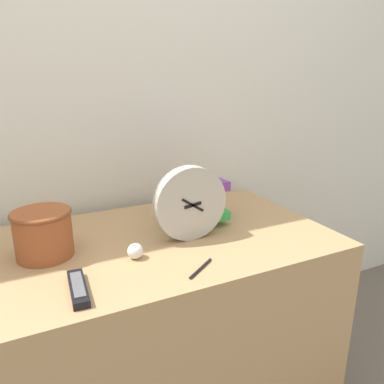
{
  "coord_description": "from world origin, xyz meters",
  "views": [
    {
      "loc": [
        -0.32,
        -0.74,
        1.22
      ],
      "look_at": [
        0.22,
        0.36,
        0.84
      ],
      "focal_mm": 35.0,
      "sensor_mm": 36.0,
      "label": 1
    }
  ],
  "objects_px": {
    "basket": "(43,232)",
    "tv_remote": "(78,288)",
    "desk_clock": "(190,203)",
    "book_stack": "(195,201)",
    "crumpled_paper_ball": "(135,251)",
    "pen": "(201,268)"
  },
  "relations": [
    {
      "from": "tv_remote",
      "to": "crumpled_paper_ball",
      "type": "distance_m",
      "value": 0.22
    },
    {
      "from": "basket",
      "to": "crumpled_paper_ball",
      "type": "distance_m",
      "value": 0.28
    },
    {
      "from": "book_stack",
      "to": "basket",
      "type": "relative_size",
      "value": 1.35
    },
    {
      "from": "desk_clock",
      "to": "tv_remote",
      "type": "xyz_separation_m",
      "value": [
        -0.39,
        -0.17,
        -0.11
      ]
    },
    {
      "from": "book_stack",
      "to": "pen",
      "type": "xyz_separation_m",
      "value": [
        -0.15,
        -0.34,
        -0.07
      ]
    },
    {
      "from": "desk_clock",
      "to": "basket",
      "type": "xyz_separation_m",
      "value": [
        -0.44,
        0.08,
        -0.05
      ]
    },
    {
      "from": "desk_clock",
      "to": "basket",
      "type": "bearing_deg",
      "value": 170.22
    },
    {
      "from": "desk_clock",
      "to": "tv_remote",
      "type": "bearing_deg",
      "value": -156.92
    },
    {
      "from": "crumpled_paper_ball",
      "to": "book_stack",
      "type": "bearing_deg",
      "value": 33.93
    },
    {
      "from": "desk_clock",
      "to": "book_stack",
      "type": "distance_m",
      "value": 0.17
    },
    {
      "from": "basket",
      "to": "book_stack",
      "type": "bearing_deg",
      "value": 6.98
    },
    {
      "from": "desk_clock",
      "to": "pen",
      "type": "xyz_separation_m",
      "value": [
        -0.07,
        -0.2,
        -0.12
      ]
    },
    {
      "from": "basket",
      "to": "tv_remote",
      "type": "relative_size",
      "value": 1.03
    },
    {
      "from": "pen",
      "to": "crumpled_paper_ball",
      "type": "bearing_deg",
      "value": 134.34
    },
    {
      "from": "desk_clock",
      "to": "crumpled_paper_ball",
      "type": "relative_size",
      "value": 5.25
    },
    {
      "from": "desk_clock",
      "to": "pen",
      "type": "height_order",
      "value": "desk_clock"
    },
    {
      "from": "basket",
      "to": "pen",
      "type": "xyz_separation_m",
      "value": [
        0.38,
        -0.28,
        -0.07
      ]
    },
    {
      "from": "crumpled_paper_ball",
      "to": "tv_remote",
      "type": "bearing_deg",
      "value": -149.21
    },
    {
      "from": "desk_clock",
      "to": "crumpled_paper_ball",
      "type": "xyz_separation_m",
      "value": [
        -0.21,
        -0.06,
        -0.1
      ]
    },
    {
      "from": "basket",
      "to": "tv_remote",
      "type": "bearing_deg",
      "value": -77.97
    },
    {
      "from": "tv_remote",
      "to": "pen",
      "type": "bearing_deg",
      "value": -6.24
    },
    {
      "from": "crumpled_paper_ball",
      "to": "pen",
      "type": "bearing_deg",
      "value": -45.66
    }
  ]
}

